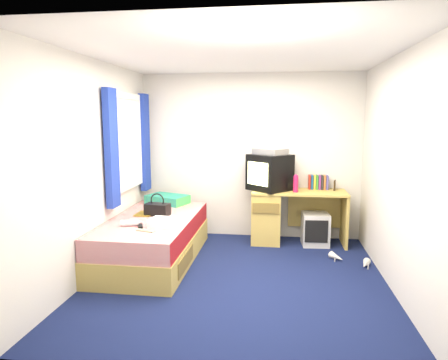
# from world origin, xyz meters

# --- Properties ---
(ground) EXTENTS (3.40, 3.40, 0.00)m
(ground) POSITION_xyz_m (0.00, 0.00, 0.00)
(ground) COLOR #0C1438
(ground) RESTS_ON ground
(room_shell) EXTENTS (3.40, 3.40, 3.40)m
(room_shell) POSITION_xyz_m (0.00, 0.00, 1.45)
(room_shell) COLOR white
(room_shell) RESTS_ON ground
(bed) EXTENTS (1.01, 2.00, 0.54)m
(bed) POSITION_xyz_m (-1.10, 0.46, 0.27)
(bed) COLOR tan
(bed) RESTS_ON ground
(pillow) EXTENTS (0.65, 0.53, 0.12)m
(pillow) POSITION_xyz_m (-1.15, 1.30, 0.60)
(pillow) COLOR #1975A6
(pillow) RESTS_ON bed
(desk) EXTENTS (1.30, 0.55, 0.75)m
(desk) POSITION_xyz_m (0.44, 1.44, 0.41)
(desk) COLOR tan
(desk) RESTS_ON ground
(storage_cube) EXTENTS (0.38, 0.38, 0.45)m
(storage_cube) POSITION_xyz_m (0.94, 1.36, 0.22)
(storage_cube) COLOR silver
(storage_cube) RESTS_ON ground
(crt_tv) EXTENTS (0.69, 0.69, 0.50)m
(crt_tv) POSITION_xyz_m (0.30, 1.44, 1.00)
(crt_tv) COLOR black
(crt_tv) RESTS_ON desk
(vcr) EXTENTS (0.52, 0.50, 0.08)m
(vcr) POSITION_xyz_m (0.30, 1.44, 1.29)
(vcr) COLOR #AFAFB1
(vcr) RESTS_ON crt_tv
(book_row) EXTENTS (0.27, 0.13, 0.20)m
(book_row) POSITION_xyz_m (0.98, 1.60, 0.85)
(book_row) COLOR maroon
(book_row) RESTS_ON desk
(picture_frame) EXTENTS (0.04, 0.12, 0.14)m
(picture_frame) POSITION_xyz_m (1.21, 1.55, 0.82)
(picture_frame) COLOR black
(picture_frame) RESTS_ON desk
(pink_water_bottle) EXTENTS (0.08, 0.08, 0.22)m
(pink_water_bottle) POSITION_xyz_m (0.66, 1.32, 0.86)
(pink_water_bottle) COLOR #C91C51
(pink_water_bottle) RESTS_ON desk
(aerosol_can) EXTENTS (0.05, 0.05, 0.16)m
(aerosol_can) POSITION_xyz_m (0.65, 1.49, 0.83)
(aerosol_can) COLOR silver
(aerosol_can) RESTS_ON desk
(handbag) EXTENTS (0.32, 0.21, 0.28)m
(handbag) POSITION_xyz_m (-1.08, 0.60, 0.62)
(handbag) COLOR black
(handbag) RESTS_ON bed
(towel) EXTENTS (0.31, 0.27, 0.09)m
(towel) POSITION_xyz_m (-0.86, 0.09, 0.59)
(towel) COLOR white
(towel) RESTS_ON bed
(magazine) EXTENTS (0.21, 0.28, 0.01)m
(magazine) POSITION_xyz_m (-1.26, 0.63, 0.55)
(magazine) COLOR gold
(magazine) RESTS_ON bed
(water_bottle) EXTENTS (0.21, 0.12, 0.07)m
(water_bottle) POSITION_xyz_m (-1.24, 0.07, 0.58)
(water_bottle) COLOR silver
(water_bottle) RESTS_ON bed
(colour_swatch_fan) EXTENTS (0.23, 0.13, 0.01)m
(colour_swatch_fan) POSITION_xyz_m (-0.99, -0.11, 0.55)
(colour_swatch_fan) COLOR gold
(colour_swatch_fan) RESTS_ON bed
(remote_control) EXTENTS (0.11, 0.17, 0.02)m
(remote_control) POSITION_xyz_m (-1.11, 0.05, 0.55)
(remote_control) COLOR black
(remote_control) RESTS_ON bed
(window_assembly) EXTENTS (0.11, 1.42, 1.40)m
(window_assembly) POSITION_xyz_m (-1.55, 0.90, 1.42)
(window_assembly) COLOR silver
(window_assembly) RESTS_ON room_shell
(white_heels) EXTENTS (0.48, 0.44, 0.09)m
(white_heels) POSITION_xyz_m (1.32, 0.66, 0.04)
(white_heels) COLOR beige
(white_heels) RESTS_ON ground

